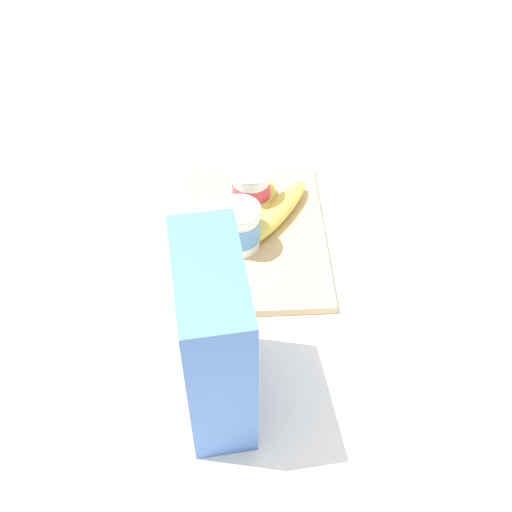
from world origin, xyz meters
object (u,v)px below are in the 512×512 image
yogurt_cup_front (240,227)px  cereal_box (214,338)px  yogurt_cup_back (248,190)px  banana_bunch (268,213)px  cutting_board (253,235)px

yogurt_cup_front → cereal_box: bearing=171.8°
yogurt_cup_back → banana_bunch: bearing=-134.7°
cutting_board → banana_bunch: bearing=-44.3°
cereal_box → yogurt_cup_front: (0.26, -0.04, -0.07)m
cereal_box → yogurt_cup_back: size_ratio=3.01×
yogurt_cup_front → banana_bunch: yogurt_cup_front is taller
cutting_board → yogurt_cup_front: yogurt_cup_front is taller
yogurt_cup_back → banana_bunch: yogurt_cup_back is taller
cereal_box → yogurt_cup_back: 0.36m
yogurt_cup_back → banana_bunch: size_ratio=0.49×
yogurt_cup_front → yogurt_cup_back: size_ratio=0.96×
yogurt_cup_front → banana_bunch: 0.08m
cutting_board → cereal_box: bearing=168.4°
cutting_board → yogurt_cup_back: bearing=4.7°
cereal_box → yogurt_cup_back: cereal_box is taller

